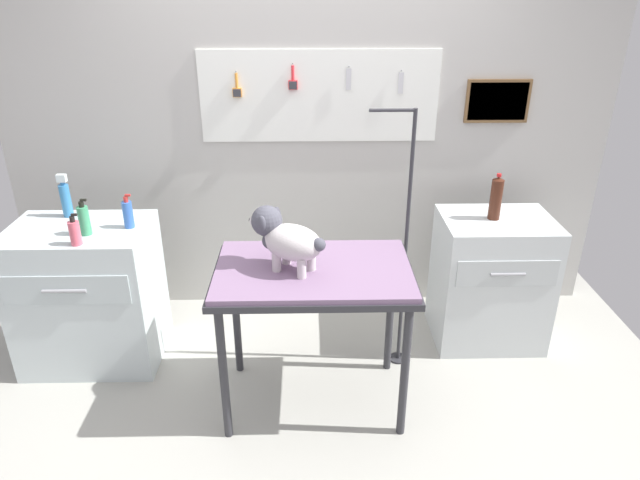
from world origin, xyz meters
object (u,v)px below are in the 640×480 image
(cabinet_right, at_px, (490,280))
(soda_bottle, at_px, (496,198))
(conditioner_bottle, at_px, (84,220))
(dog, at_px, (285,238))
(counter_left, at_px, (89,295))
(grooming_arm, at_px, (404,255))
(grooming_table, at_px, (314,282))

(cabinet_right, xyz_separation_m, soda_bottle, (-0.03, 0.01, 0.56))
(cabinet_right, relative_size, conditioner_bottle, 4.02)
(cabinet_right, bearing_deg, conditioner_bottle, -174.15)
(dog, relative_size, counter_left, 0.47)
(grooming_arm, relative_size, soda_bottle, 5.49)
(grooming_table, xyz_separation_m, dog, (-0.14, -0.00, 0.25))
(grooming_arm, distance_m, conditioner_bottle, 1.80)
(grooming_arm, height_order, dog, grooming_arm)
(soda_bottle, bearing_deg, grooming_arm, -155.87)
(grooming_table, distance_m, conditioner_bottle, 1.33)
(counter_left, bearing_deg, soda_bottle, 3.94)
(counter_left, distance_m, soda_bottle, 2.53)
(dog, distance_m, conditioner_bottle, 1.18)
(grooming_table, xyz_separation_m, counter_left, (-1.36, 0.44, -0.32))
(dog, bearing_deg, grooming_table, 1.13)
(dog, bearing_deg, counter_left, 159.87)
(conditioner_bottle, bearing_deg, dog, -17.78)
(grooming_table, relative_size, grooming_arm, 0.65)
(counter_left, relative_size, cabinet_right, 1.04)
(dog, xyz_separation_m, counter_left, (-1.22, 0.45, -0.57))
(grooming_arm, distance_m, dog, 0.80)
(conditioner_bottle, xyz_separation_m, soda_bottle, (2.37, 0.26, 0.01))
(counter_left, bearing_deg, grooming_table, -18.10)
(grooming_arm, height_order, cabinet_right, grooming_arm)
(grooming_table, bearing_deg, conditioner_bottle, 164.18)
(grooming_arm, xyz_separation_m, soda_bottle, (0.58, 0.26, 0.25))
(grooming_table, bearing_deg, soda_bottle, 29.01)
(dog, relative_size, conditioner_bottle, 1.98)
(conditioner_bottle, bearing_deg, grooming_arm, -0.19)
(grooming_table, relative_size, counter_left, 1.16)
(grooming_table, height_order, dog, dog)
(conditioner_bottle, height_order, soda_bottle, soda_bottle)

